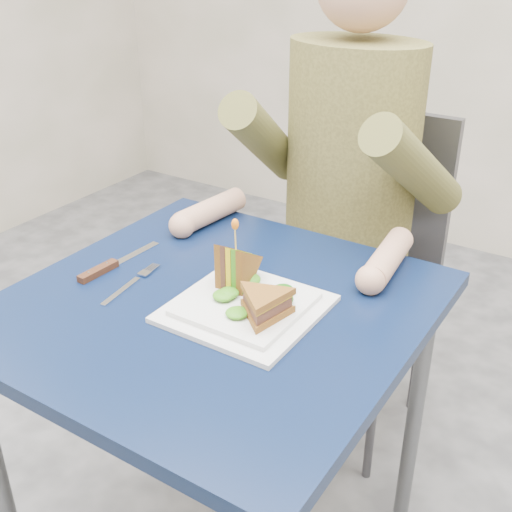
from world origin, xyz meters
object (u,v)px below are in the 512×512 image
Objects in this scene: fork at (130,285)px; diner at (350,134)px; table at (216,336)px; chair at (358,253)px; plate at (246,307)px; sandwich_flat at (264,305)px; knife at (106,268)px; sandwich_upright at (236,268)px.

diner is at bearing 73.92° from fork.
chair is (0.00, 0.68, -0.11)m from table.
plate is at bearing 10.90° from fork.
table is 0.63m from diner.
plate is 1.57× the size of sandwich_flat.
diner is at bearing -90.00° from chair.
chair is 0.77m from fork.
fork is at bearing -103.69° from chair.
knife is (-0.26, -0.02, 0.09)m from table.
chair is at bearing 91.47° from sandwich_upright.
diner reaches higher than fork.
knife is (-0.33, -0.03, -0.00)m from plate.
table is 4.51× the size of sandwich_flat.
diner is at bearing 96.94° from plate.
table is 0.28m from knife.
chair is 0.39m from diner.
table is 0.11m from plate.
knife is at bearing -175.54° from plate.
fork is 0.09m from knife.
sandwich_flat is 1.21× the size of sandwich_upright.
table is 0.69m from chair.
sandwich_upright reaches higher than sandwich_flat.
chair is 1.25× the size of diner.
sandwich_flat is (0.05, -0.02, 0.04)m from plate.
diner is 0.67m from knife.
plate is 1.90× the size of sandwich_upright.
chair is at bearing 76.31° from fork.
chair is 0.75m from sandwich_flat.
diner is 4.48× the size of sandwich_flat.
sandwich_flat is at bearing -80.00° from chair.
plate is 1.45× the size of fork.
chair is 3.58× the size of plate.
chair is 0.71m from plate.
fork is (-0.18, -0.72, 0.19)m from chair.
fork is at bearing -169.10° from plate.
sandwich_upright is 0.22m from fork.
sandwich_upright is (0.02, -0.52, -0.13)m from diner.
chair reaches higher than fork.
sandwich_upright is 0.76× the size of fork.
chair is at bearing 100.00° from sandwich_flat.
table is at bearing -176.94° from plate.
knife is (-0.28, -0.07, -0.05)m from sandwich_upright.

